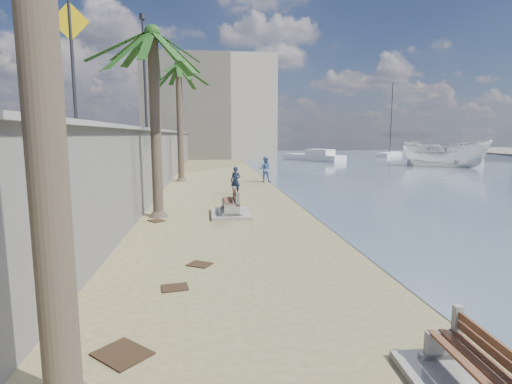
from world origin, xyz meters
TOP-DOWN VIEW (x-y plane):
  - ground_plane at (0.00, 0.00)m, footprint 140.00×140.00m
  - seawall at (-5.20, 20.00)m, footprint 0.45×70.00m
  - wall_cap at (-5.20, 20.00)m, footprint 0.80×70.00m
  - end_building at (-2.00, 52.00)m, footprint 18.00×12.00m
  - bench_near at (1.04, -3.20)m, footprint 1.42×2.01m
  - bench_far at (-1.35, 8.74)m, footprint 1.61×2.35m
  - palm_mid at (-4.28, 8.80)m, footprint 5.00×5.00m
  - palm_back at (-4.21, 21.50)m, footprint 5.00×5.00m
  - pedestrian_sign at (-5.00, 1.50)m, footprint 0.78×0.07m
  - streetlight at (-5.10, 12.00)m, footprint 0.28×0.28m
  - person_a at (-0.77, 14.40)m, footprint 0.77×0.68m
  - person_b at (1.70, 20.18)m, footprint 1.11×0.96m
  - boat_cruiser at (21.88, 31.15)m, footprint 4.59×4.59m
  - yacht_near at (26.63, 37.01)m, footprint 5.37×10.79m
  - yacht_far at (11.19, 42.73)m, footprint 6.82×8.38m
  - sailboat_west at (25.61, 51.61)m, footprint 6.08×6.16m
  - debris_a at (-3.56, -1.68)m, footprint 1.00×1.00m
  - debris_b at (-2.99, 0.91)m, footprint 0.63×0.54m
  - debris_c at (-4.25, 7.90)m, footprint 0.75×0.77m
  - debris_d at (-2.49, 2.43)m, footprint 0.71×0.67m

SIDE VIEW (x-z plane):
  - ground_plane at x=0.00m, z-range 0.00..0.00m
  - debris_a at x=-3.56m, z-range 0.00..0.03m
  - debris_b at x=-2.99m, z-range 0.00..0.03m
  - debris_c at x=-4.25m, z-range 0.00..0.03m
  - debris_d at x=-2.49m, z-range 0.00..0.03m
  - yacht_near at x=26.63m, z-range -0.40..1.10m
  - yacht_far at x=11.19m, z-range -0.40..1.10m
  - sailboat_west at x=25.61m, z-range -5.34..6.04m
  - bench_near at x=1.04m, z-range -0.05..0.76m
  - bench_far at x=-1.35m, z-range -0.06..0.92m
  - person_a at x=-0.77m, z-range 0.00..1.78m
  - person_b at x=1.70m, z-range 0.00..2.00m
  - boat_cruiser at x=21.88m, z-range -0.40..3.37m
  - seawall at x=-5.20m, z-range 0.00..3.50m
  - wall_cap at x=-5.20m, z-range 3.49..3.61m
  - pedestrian_sign at x=-5.00m, z-range 3.95..6.35m
  - streetlight at x=-5.10m, z-range 4.08..9.21m
  - end_building at x=-2.00m, z-range 0.00..14.00m
  - palm_mid at x=-4.28m, z-range 3.04..11.12m
  - palm_back at x=-4.21m, z-range 3.45..12.43m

